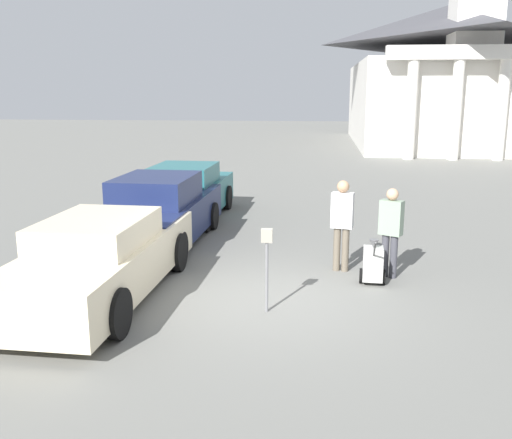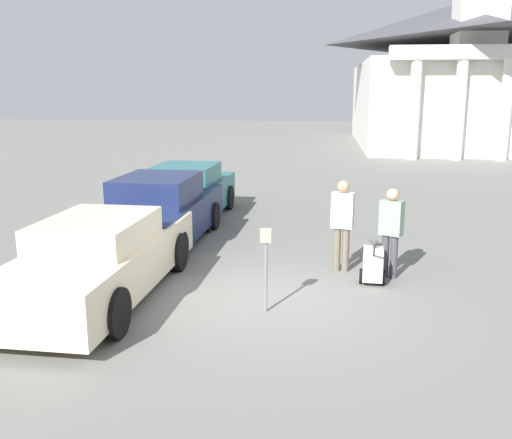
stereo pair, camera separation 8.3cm
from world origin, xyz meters
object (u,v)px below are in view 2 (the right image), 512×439
object	(u,v)px
church	(449,71)
equipment_cart	(373,264)
parking_meter	(266,254)
parked_car_cream	(103,258)
parked_car_teal	(188,193)
parked_car_navy	(160,213)
person_supervisor	(391,227)
person_worker	(342,220)

from	to	relation	value
church	equipment_cart	bearing A→B (deg)	-103.45
parking_meter	church	size ratio (longest dim) A/B	0.07
parked_car_cream	parked_car_teal	bearing A→B (deg)	91.74
parked_car_navy	parked_car_teal	distance (m)	2.71
parked_car_navy	church	bearing A→B (deg)	68.34
person_supervisor	equipment_cart	xyz separation A→B (m)	(-0.34, -0.43, -0.60)
parking_meter	person_supervisor	world-z (taller)	person_supervisor
parked_car_navy	church	world-z (taller)	church
person_supervisor	equipment_cart	size ratio (longest dim) A/B	1.73
parked_car_teal	equipment_cart	distance (m)	6.86
parked_car_cream	parked_car_teal	size ratio (longest dim) A/B	1.12
parked_car_cream	person_supervisor	bearing A→B (deg)	19.93
parked_car_cream	parking_meter	size ratio (longest dim) A/B	3.81
parked_car_navy	church	size ratio (longest dim) A/B	0.25
parked_car_navy	person_supervisor	size ratio (longest dim) A/B	2.99
parked_car_navy	equipment_cart	distance (m)	5.22
parked_car_navy	parking_meter	bearing A→B (deg)	-52.00
parked_car_teal	person_worker	xyz separation A→B (m)	(4.11, -4.28, 0.32)
person_worker	equipment_cart	size ratio (longest dim) A/B	1.82
parked_car_cream	church	xyz separation A→B (m)	(11.66, 30.47, 4.06)
parked_car_cream	person_supervisor	distance (m)	5.28
parked_car_navy	equipment_cart	xyz separation A→B (m)	(4.67, -2.30, -0.36)
parked_car_navy	person_worker	world-z (taller)	person_worker
parked_car_teal	parking_meter	xyz separation A→B (m)	(2.85, -6.59, 0.24)
parking_meter	person_worker	world-z (taller)	person_worker
equipment_cart	church	bearing A→B (deg)	80.27
person_supervisor	person_worker	bearing A→B (deg)	9.28
parked_car_teal	church	distance (m)	27.20
person_worker	church	bearing A→B (deg)	-93.08
equipment_cart	church	size ratio (longest dim) A/B	0.05
parked_car_cream	church	bearing A→B (deg)	70.80
parking_meter	person_supervisor	distance (m)	2.95
parking_meter	parked_car_navy	bearing A→B (deg)	126.26
parked_car_cream	parked_car_navy	world-z (taller)	parked_car_navy
parked_car_cream	person_supervisor	size ratio (longest dim) A/B	3.05
parked_car_teal	parking_meter	distance (m)	7.19
parked_car_teal	parked_car_cream	bearing A→B (deg)	-88.26
person_worker	equipment_cart	bearing A→B (deg)	139.17
parking_meter	person_worker	xyz separation A→B (m)	(1.26, 2.31, 0.08)
parked_car_navy	person_supervisor	world-z (taller)	person_supervisor
person_worker	person_supervisor	distance (m)	0.95
parking_meter	person_worker	size ratio (longest dim) A/B	0.76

